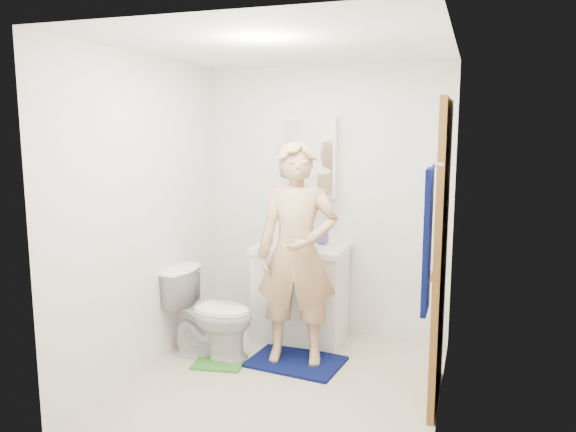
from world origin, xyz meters
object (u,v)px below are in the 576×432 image
Objects in this scene: vanity_cabinet at (301,295)px; towel at (427,241)px; toothbrush_cup at (322,239)px; soap_dispenser at (268,234)px; toilet at (211,313)px; medicine_cabinet at (309,158)px; man at (297,254)px.

vanity_cabinet is 2.08m from towel.
toothbrush_cup reaches higher than vanity_cabinet.
towel is 4.56× the size of soap_dispenser.
soap_dispenser is at bearing -21.94° from toilet.
toothbrush_cup is (0.46, 0.13, -0.04)m from soap_dispenser.
toilet is at bearing -116.14° from soap_dispenser.
towel is 1.08× the size of toilet.
toilet is (-1.76, 0.87, -0.88)m from towel.
soap_dispenser is (-1.48, 1.45, -0.31)m from towel.
toothbrush_cup is at bearing 122.91° from towel.
medicine_cabinet reaches higher than man.
vanity_cabinet is 6.59× the size of toothbrush_cup.
medicine_cabinet is 3.99× the size of soap_dispenser.
soap_dispenser reaches higher than toilet.
toothbrush_cup is (0.16, -0.13, -0.70)m from medicine_cabinet.
toothbrush_cup is at bearing -39.99° from medicine_cabinet.
medicine_cabinet is 0.73m from toothbrush_cup.
toilet is 0.42× the size of man.
toilet is 4.21× the size of soap_dispenser.
soap_dispenser is at bearing -164.29° from toothbrush_cup.
towel is 6.59× the size of toothbrush_cup.
medicine_cabinet reaches higher than toothbrush_cup.
medicine_cabinet is 0.87× the size of towel.
man is (0.12, -0.73, -0.71)m from medicine_cabinet.
medicine_cabinet reaches higher than vanity_cabinet.
medicine_cabinet is at bearing 140.01° from toothbrush_cup.
man is (-1.06, 0.98, -0.36)m from towel.
vanity_cabinet is 0.62m from soap_dispenser.
medicine_cabinet is at bearing 89.98° from man.
towel is (1.18, -1.71, -0.35)m from medicine_cabinet.
soap_dispenser is 1.45× the size of toothbrush_cup.
vanity_cabinet is at bearing 94.01° from man.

